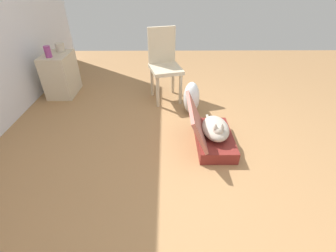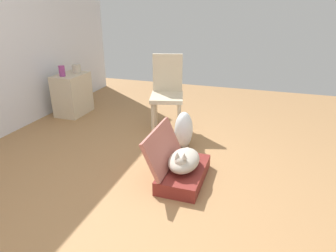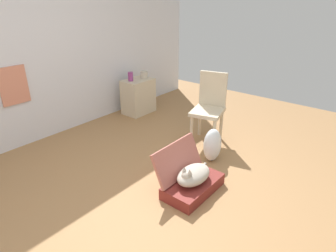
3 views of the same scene
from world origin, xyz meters
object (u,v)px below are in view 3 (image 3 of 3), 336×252
object	(u,v)px
cat	(193,175)
plastic_bag_white	(212,145)
side_table	(138,96)
vase_short	(144,75)
chair	(209,106)
vase_tall	(131,77)
suitcase_base	(193,186)

from	to	relation	value
cat	plastic_bag_white	xyz separation A→B (m)	(0.70, 0.19, 0.00)
side_table	vase_short	distance (m)	0.39
vase_short	cat	bearing A→B (deg)	-124.80
vase_short	chair	xyz separation A→B (m)	(-0.27, -1.52, -0.14)
plastic_bag_white	chair	distance (m)	0.66
vase_tall	side_table	bearing A→B (deg)	-13.16
chair	vase_short	bearing A→B (deg)	154.68
cat	plastic_bag_white	world-z (taller)	plastic_bag_white
suitcase_base	cat	size ratio (longest dim) A/B	1.30
vase_tall	chair	xyz separation A→B (m)	(-0.01, -1.58, -0.16)
suitcase_base	vase_tall	size ratio (longest dim) A/B	4.50
vase_tall	vase_short	size ratio (longest dim) A/B	1.19
plastic_bag_white	chair	bearing A→B (deg)	37.39
side_table	chair	xyz separation A→B (m)	(-0.14, -1.54, 0.22)
cat	chair	distance (m)	1.32
suitcase_base	side_table	distance (m)	2.47
side_table	vase_tall	distance (m)	0.40
plastic_bag_white	side_table	world-z (taller)	side_table
chair	cat	bearing A→B (deg)	-79.92
cat	vase_tall	bearing A→B (deg)	61.19
suitcase_base	plastic_bag_white	xyz separation A→B (m)	(0.69, 0.19, 0.15)
plastic_bag_white	vase_short	world-z (taller)	vase_short
suitcase_base	vase_tall	world-z (taller)	vase_tall
plastic_bag_white	vase_short	bearing A→B (deg)	68.51
cat	plastic_bag_white	bearing A→B (deg)	15.38
chair	suitcase_base	bearing A→B (deg)	-79.74
cat	vase_tall	xyz separation A→B (m)	(1.17, 2.12, 0.47)
cat	chair	size ratio (longest dim) A/B	0.53
suitcase_base	plastic_bag_white	world-z (taller)	plastic_bag_white
suitcase_base	vase_tall	distance (m)	2.49
side_table	cat	bearing A→B (deg)	-121.87
suitcase_base	vase_short	bearing A→B (deg)	55.36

